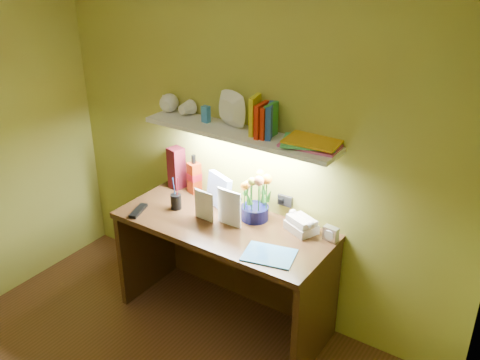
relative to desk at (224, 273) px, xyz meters
The scene contains 13 objects.
desk is the anchor object (origin of this frame).
flower_bouquet 0.57m from the desk, 51.63° to the left, with size 0.20×0.20×0.31m, color #090B36, non-canonical shape.
telephone 0.65m from the desk, 23.68° to the left, with size 0.18×0.14×0.11m, color #F4E4D0, non-canonical shape.
desk_clock 0.80m from the desk, 17.17° to the left, with size 0.09×0.04×0.09m, color #BAB9BE.
whisky_bottle 0.71m from the desk, 149.61° to the left, with size 0.08×0.08×0.28m, color #A02C0B, non-canonical shape.
whisky_box 0.82m from the desk, 157.20° to the left, with size 0.10×0.10×0.30m, color #50101B.
pen_cup 0.60m from the desk, behind, with size 0.07×0.07×0.17m, color black.
art_card 0.54m from the desk, 131.88° to the left, with size 0.22×0.04×0.22m, color white, non-canonical shape.
tv_remote 0.70m from the desk, 161.08° to the right, with size 0.05×0.18×0.02m, color black.
blue_folder 0.59m from the desk, 18.83° to the right, with size 0.29×0.21×0.01m, color #3788D4.
desk_book_a 0.52m from the desk, behind, with size 0.15×0.02×0.20m, color silver.
desk_book_b 0.50m from the desk, 162.53° to the left, with size 0.18×0.02×0.24m, color white.
wall_shelf 0.98m from the desk, 86.71° to the left, with size 1.31×0.34×0.26m.
Camera 1 is at (1.71, -1.16, 2.46)m, focal length 40.00 mm.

